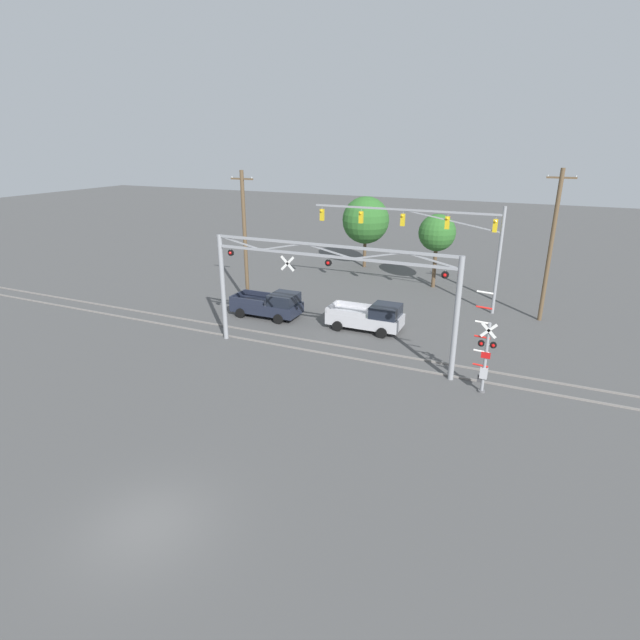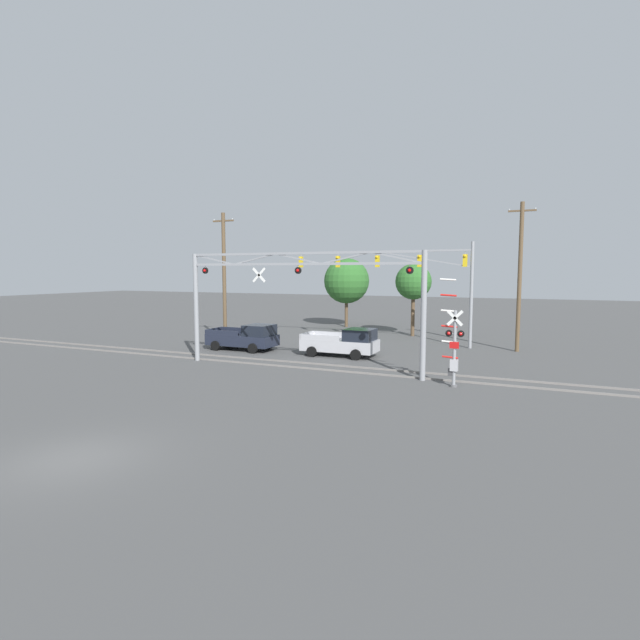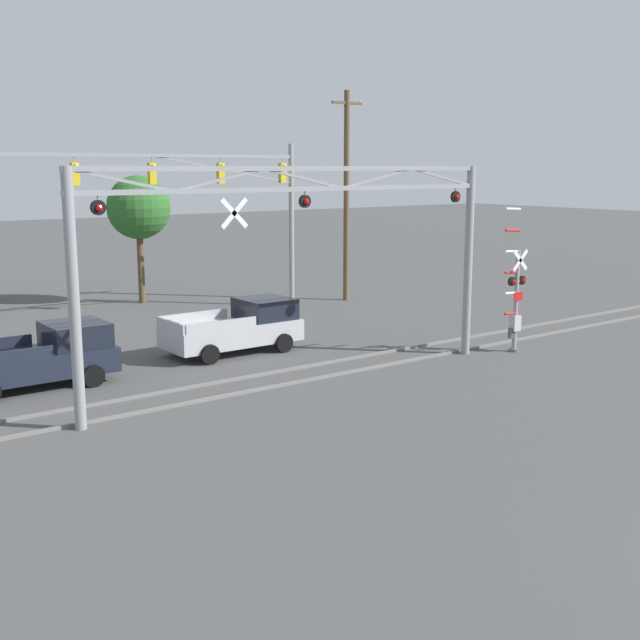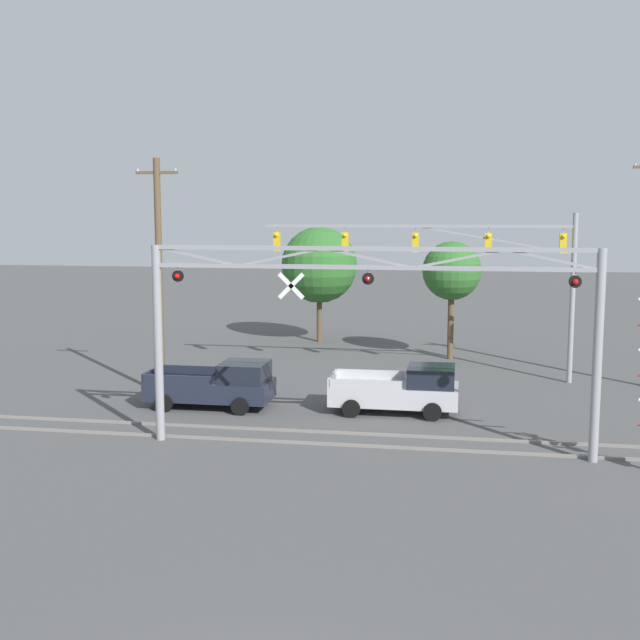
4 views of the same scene
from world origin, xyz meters
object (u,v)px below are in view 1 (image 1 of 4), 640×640
(pickup_truck_following, at_px, (270,305))
(utility_pole_right, at_px, (551,246))
(background_tree_far_left_verge, at_px, (366,220))
(crossing_gantry, at_px, (328,283))
(background_tree_beyond_span, at_px, (437,233))
(utility_pole_left, at_px, (245,238))
(pickup_truck_lead, at_px, (369,317))
(crossing_signal_mast, at_px, (485,357))
(traffic_signal_span, at_px, (441,233))

(pickup_truck_following, bearing_deg, utility_pole_right, 22.10)
(utility_pole_right, distance_m, background_tree_far_left_verge, 19.16)
(crossing_gantry, distance_m, background_tree_beyond_span, 17.36)
(background_tree_beyond_span, bearing_deg, crossing_gantry, -98.05)
(utility_pole_left, distance_m, background_tree_beyond_span, 15.97)
(pickup_truck_lead, bearing_deg, crossing_signal_mast, -36.88)
(utility_pole_left, xyz_separation_m, background_tree_beyond_span, (11.96, 10.57, -0.46))
(background_tree_beyond_span, bearing_deg, pickup_truck_lead, -97.90)
(pickup_truck_following, height_order, utility_pole_right, utility_pole_right)
(background_tree_beyond_span, bearing_deg, pickup_truck_following, -125.72)
(crossing_signal_mast, xyz_separation_m, utility_pole_right, (2.35, 12.70, 3.39))
(traffic_signal_span, bearing_deg, utility_pole_right, -1.34)
(crossing_gantry, distance_m, traffic_signal_span, 12.66)
(crossing_signal_mast, xyz_separation_m, pickup_truck_lead, (-7.94, 5.96, -0.98))
(crossing_gantry, distance_m, utility_pole_right, 16.26)
(background_tree_beyond_span, bearing_deg, background_tree_far_left_verge, 150.12)
(traffic_signal_span, relative_size, utility_pole_right, 1.39)
(utility_pole_right, bearing_deg, utility_pole_left, -165.62)
(utility_pole_left, bearing_deg, background_tree_beyond_span, 41.49)
(crossing_gantry, xyz_separation_m, background_tree_beyond_span, (2.43, 17.19, 0.21))
(crossing_signal_mast, relative_size, traffic_signal_span, 0.37)
(pickup_truck_lead, xyz_separation_m, background_tree_beyond_span, (1.67, 12.03, 3.75))
(utility_pole_left, bearing_deg, pickup_truck_following, -31.56)
(traffic_signal_span, height_order, utility_pole_left, utility_pole_left)
(utility_pole_right, bearing_deg, background_tree_far_left_verge, 149.22)
(traffic_signal_span, distance_m, utility_pole_right, 7.38)
(traffic_signal_span, bearing_deg, background_tree_beyond_span, 103.71)
(traffic_signal_span, bearing_deg, crossing_signal_mast, -68.68)
(pickup_truck_following, relative_size, utility_pole_left, 0.50)
(background_tree_beyond_span, relative_size, background_tree_far_left_verge, 0.90)
(pickup_truck_following, relative_size, background_tree_beyond_span, 0.79)
(pickup_truck_following, xyz_separation_m, background_tree_beyond_span, (8.94, 12.43, 3.75))
(crossing_signal_mast, bearing_deg, traffic_signal_span, 111.32)
(crossing_signal_mast, height_order, pickup_truck_lead, crossing_signal_mast)
(crossing_signal_mast, height_order, utility_pole_right, utility_pole_right)
(pickup_truck_following, bearing_deg, crossing_signal_mast, -20.09)
(utility_pole_left, bearing_deg, crossing_signal_mast, -22.14)
(utility_pole_right, height_order, background_tree_far_left_verge, utility_pole_right)
(traffic_signal_span, bearing_deg, crossing_gantry, -106.98)
(crossing_signal_mast, xyz_separation_m, traffic_signal_span, (-5.02, 12.87, 3.68))
(pickup_truck_following, bearing_deg, background_tree_beyond_span, 54.28)
(background_tree_beyond_span, xyz_separation_m, background_tree_far_left_verge, (-7.83, 4.50, -0.04))
(crossing_signal_mast, distance_m, pickup_truck_lead, 9.98)
(pickup_truck_lead, height_order, background_tree_beyond_span, background_tree_beyond_span)
(pickup_truck_following, height_order, background_tree_far_left_verge, background_tree_far_left_verge)
(background_tree_beyond_span, bearing_deg, utility_pole_left, -138.51)
(crossing_signal_mast, height_order, utility_pole_left, utility_pole_left)
(crossing_gantry, height_order, traffic_signal_span, traffic_signal_span)
(utility_pole_right, bearing_deg, background_tree_beyond_span, 148.42)
(utility_pole_right, bearing_deg, crossing_signal_mast, -100.47)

